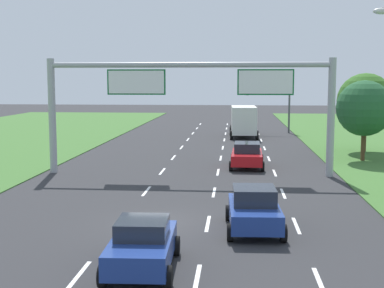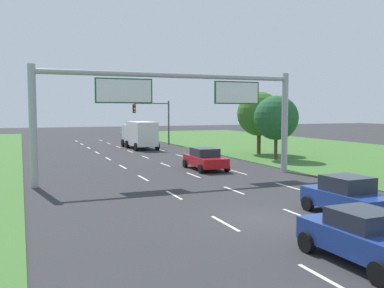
{
  "view_description": "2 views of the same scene",
  "coord_description": "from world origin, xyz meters",
  "px_view_note": "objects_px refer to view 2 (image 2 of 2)",
  "views": [
    {
      "loc": [
        2.82,
        -20.82,
        5.73
      ],
      "look_at": [
        0.01,
        13.38,
        1.58
      ],
      "focal_mm": 50.0,
      "sensor_mm": 36.0,
      "label": 1
    },
    {
      "loc": [
        -9.03,
        -14.71,
        4.41
      ],
      "look_at": [
        1.15,
        10.7,
        2.24
      ],
      "focal_mm": 40.0,
      "sensor_mm": 36.0,
      "label": 2
    }
  ],
  "objects_px": {
    "traffic_light_mast": "(154,114)",
    "roadside_tree_mid": "(276,118)",
    "sign_gantry": "(175,102)",
    "box_truck": "(139,134)",
    "car_lead_silver": "(348,196)",
    "roadside_tree_far": "(259,114)",
    "car_near_red": "(364,237)",
    "car_mid_lane": "(205,159)"
  },
  "relations": [
    {
      "from": "car_near_red",
      "to": "box_truck",
      "type": "bearing_deg",
      "value": 82.87
    },
    {
      "from": "traffic_light_mast",
      "to": "box_truck",
      "type": "bearing_deg",
      "value": -126.14
    },
    {
      "from": "car_lead_silver",
      "to": "car_mid_lane",
      "type": "relative_size",
      "value": 0.9
    },
    {
      "from": "box_truck",
      "to": "roadside_tree_mid",
      "type": "xyz_separation_m",
      "value": [
        8.2,
        -15.64,
        2.05
      ]
    },
    {
      "from": "box_truck",
      "to": "roadside_tree_far",
      "type": "height_order",
      "value": "roadside_tree_far"
    },
    {
      "from": "car_near_red",
      "to": "box_truck",
      "type": "distance_m",
      "value": 38.53
    },
    {
      "from": "car_lead_silver",
      "to": "box_truck",
      "type": "relative_size",
      "value": 0.55
    },
    {
      "from": "sign_gantry",
      "to": "car_near_red",
      "type": "bearing_deg",
      "value": -90.29
    },
    {
      "from": "car_near_red",
      "to": "car_lead_silver",
      "type": "distance_m",
      "value": 5.75
    },
    {
      "from": "box_truck",
      "to": "roadside_tree_far",
      "type": "relative_size",
      "value": 1.16
    },
    {
      "from": "car_near_red",
      "to": "car_lead_silver",
      "type": "height_order",
      "value": "car_lead_silver"
    },
    {
      "from": "car_lead_silver",
      "to": "sign_gantry",
      "type": "relative_size",
      "value": 0.23
    },
    {
      "from": "roadside_tree_mid",
      "to": "roadside_tree_far",
      "type": "relative_size",
      "value": 0.91
    },
    {
      "from": "car_near_red",
      "to": "box_truck",
      "type": "relative_size",
      "value": 0.54
    },
    {
      "from": "car_near_red",
      "to": "car_lead_silver",
      "type": "xyz_separation_m",
      "value": [
        3.5,
        4.56,
        0.04
      ]
    },
    {
      "from": "roadside_tree_mid",
      "to": "car_mid_lane",
      "type": "bearing_deg",
      "value": -158.67
    },
    {
      "from": "box_truck",
      "to": "traffic_light_mast",
      "type": "xyz_separation_m",
      "value": [
        3.01,
        4.13,
        2.19
      ]
    },
    {
      "from": "car_mid_lane",
      "to": "box_truck",
      "type": "distance_m",
      "value": 18.86
    },
    {
      "from": "car_mid_lane",
      "to": "roadside_tree_mid",
      "type": "relative_size",
      "value": 0.78
    },
    {
      "from": "car_mid_lane",
      "to": "box_truck",
      "type": "bearing_deg",
      "value": 91.43
    },
    {
      "from": "car_lead_silver",
      "to": "sign_gantry",
      "type": "xyz_separation_m",
      "value": [
        -3.42,
        11.85,
        4.09
      ]
    },
    {
      "from": "roadside_tree_mid",
      "to": "box_truck",
      "type": "bearing_deg",
      "value": 117.67
    },
    {
      "from": "car_near_red",
      "to": "sign_gantry",
      "type": "height_order",
      "value": "sign_gantry"
    },
    {
      "from": "box_truck",
      "to": "sign_gantry",
      "type": "xyz_separation_m",
      "value": [
        -3.44,
        -21.94,
        3.23
      ]
    },
    {
      "from": "traffic_light_mast",
      "to": "sign_gantry",
      "type": "bearing_deg",
      "value": -103.92
    },
    {
      "from": "traffic_light_mast",
      "to": "roadside_tree_mid",
      "type": "bearing_deg",
      "value": -75.3
    },
    {
      "from": "car_near_red",
      "to": "roadside_tree_far",
      "type": "xyz_separation_m",
      "value": [
        12.92,
        27.6,
        3.26
      ]
    },
    {
      "from": "box_truck",
      "to": "roadside_tree_mid",
      "type": "relative_size",
      "value": 1.28
    },
    {
      "from": "traffic_light_mast",
      "to": "roadside_tree_mid",
      "type": "height_order",
      "value": "roadside_tree_mid"
    },
    {
      "from": "roadside_tree_mid",
      "to": "car_lead_silver",
      "type": "bearing_deg",
      "value": -114.37
    },
    {
      "from": "car_mid_lane",
      "to": "traffic_light_mast",
      "type": "bearing_deg",
      "value": 83.96
    },
    {
      "from": "car_lead_silver",
      "to": "sign_gantry",
      "type": "distance_m",
      "value": 13.0
    },
    {
      "from": "car_near_red",
      "to": "box_truck",
      "type": "xyz_separation_m",
      "value": [
        3.53,
        38.35,
        0.9
      ]
    },
    {
      "from": "box_truck",
      "to": "traffic_light_mast",
      "type": "bearing_deg",
      "value": 52.49
    },
    {
      "from": "car_near_red",
      "to": "car_lead_silver",
      "type": "bearing_deg",
      "value": 50.59
    },
    {
      "from": "car_lead_silver",
      "to": "roadside_tree_mid",
      "type": "distance_m",
      "value": 20.14
    },
    {
      "from": "car_lead_silver",
      "to": "box_truck",
      "type": "distance_m",
      "value": 33.8
    },
    {
      "from": "car_mid_lane",
      "to": "box_truck",
      "type": "relative_size",
      "value": 0.61
    },
    {
      "from": "roadside_tree_far",
      "to": "box_truck",
      "type": "bearing_deg",
      "value": 131.13
    },
    {
      "from": "car_near_red",
      "to": "box_truck",
      "type": "height_order",
      "value": "box_truck"
    },
    {
      "from": "car_mid_lane",
      "to": "roadside_tree_far",
      "type": "bearing_deg",
      "value": 42.18
    },
    {
      "from": "box_truck",
      "to": "car_mid_lane",
      "type": "bearing_deg",
      "value": -91.37
    }
  ]
}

